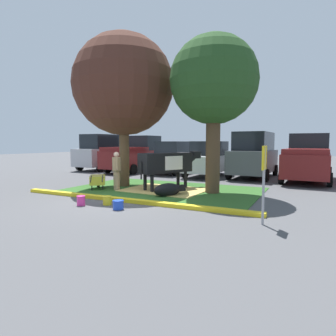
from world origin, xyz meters
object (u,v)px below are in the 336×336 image
object	(u,v)px
pickup_truck_maroon	(137,155)
shade_tree_left	(123,85)
parking_sign	(264,169)
sedan_blue	(209,159)
person_handler	(117,170)
bucket_pink	(81,200)
calf_lying	(168,190)
suv_dark_grey	(104,152)
cow_holstein	(168,163)
bucket_blue	(118,205)
sedan_silver	(173,158)
pickup_truck_black	(308,159)
bucket_yellow	(107,200)
wheelbarrow	(98,180)
suv_black	(254,155)
shade_tree_right	(214,82)

from	to	relation	value
pickup_truck_maroon	shade_tree_left	bearing A→B (deg)	-61.85
parking_sign	sedan_blue	distance (m)	10.11
person_handler	bucket_pink	distance (m)	3.04
calf_lying	suv_dark_grey	bearing A→B (deg)	140.15
parking_sign	suv_dark_grey	distance (m)	15.83
cow_holstein	bucket_blue	bearing A→B (deg)	-85.40
shade_tree_left	sedan_silver	world-z (taller)	shade_tree_left
calf_lying	bucket_blue	xyz separation A→B (m)	(-0.37, -2.53, -0.10)
person_handler	parking_sign	bearing A→B (deg)	-22.41
bucket_blue	pickup_truck_black	distance (m)	10.73
person_handler	shade_tree_left	bearing A→B (deg)	108.12
shade_tree_left	bucket_yellow	size ratio (longest dim) A/B	22.90
shade_tree_left	pickup_truck_maroon	size ratio (longest dim) A/B	1.21
bucket_blue	person_handler	bearing A→B (deg)	127.18
bucket_yellow	sedan_silver	distance (m)	9.88
person_handler	pickup_truck_black	distance (m)	9.68
person_handler	bucket_yellow	size ratio (longest dim) A/B	5.44
wheelbarrow	suv_black	xyz separation A→B (m)	(5.08, 7.15, 0.88)
parking_sign	pickup_truck_maroon	size ratio (longest dim) A/B	0.34
cow_holstein	bucket_yellow	size ratio (longest dim) A/B	10.19
person_handler	suv_dark_grey	bearing A→B (deg)	131.76
shade_tree_left	suv_black	size ratio (longest dim) A/B	1.42
suv_dark_grey	calf_lying	bearing A→B (deg)	-39.85
calf_lying	pickup_truck_black	size ratio (longest dim) A/B	0.23
bucket_blue	suv_dark_grey	world-z (taller)	suv_dark_grey
bucket_pink	shade_tree_right	bearing A→B (deg)	53.45
shade_tree_right	pickup_truck_maroon	distance (m)	9.96
sedan_silver	pickup_truck_black	distance (m)	7.77
parking_sign	calf_lying	bearing A→B (deg)	148.00
bucket_yellow	wheelbarrow	bearing A→B (deg)	135.15
bucket_yellow	shade_tree_right	bearing A→B (deg)	57.18
shade_tree_right	calf_lying	bearing A→B (deg)	-132.17
person_handler	sedan_silver	size ratio (longest dim) A/B	0.35
shade_tree_right	sedan_blue	world-z (taller)	shade_tree_right
shade_tree_left	cow_holstein	size ratio (longest dim) A/B	2.25
wheelbarrow	shade_tree_right	bearing A→B (deg)	14.97
shade_tree_right	pickup_truck_black	distance (m)	7.21
shade_tree_right	pickup_truck_black	bearing A→B (deg)	60.46
shade_tree_left	sedan_silver	size ratio (longest dim) A/B	1.49
parking_sign	pickup_truck_black	xyz separation A→B (m)	(0.78, 9.30, -0.21)
parking_sign	bucket_blue	size ratio (longest dim) A/B	5.60
shade_tree_left	sedan_blue	size ratio (longest dim) A/B	1.49
bucket_yellow	parking_sign	bearing A→B (deg)	-1.30
shade_tree_right	parking_sign	world-z (taller)	shade_tree_right
shade_tree_left	bucket_blue	bearing A→B (deg)	-57.38
bucket_pink	sedan_blue	bearing A→B (deg)	83.99
parking_sign	sedan_blue	bearing A→B (deg)	115.69
bucket_yellow	pickup_truck_black	xyz separation A→B (m)	(5.49, 9.19, 0.97)
cow_holstein	bucket_pink	world-z (taller)	cow_holstein
shade_tree_left	bucket_blue	xyz separation A→B (m)	(2.44, -3.82, -4.29)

